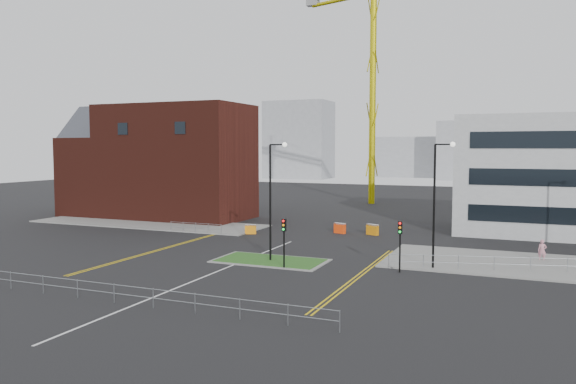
% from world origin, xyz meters
% --- Properties ---
extents(ground, '(200.00, 200.00, 0.00)m').
position_xyz_m(ground, '(0.00, 0.00, 0.00)').
color(ground, black).
rests_on(ground, ground).
extents(pavement_left, '(28.00, 8.00, 0.12)m').
position_xyz_m(pavement_left, '(-20.00, 22.00, 0.06)').
color(pavement_left, slate).
rests_on(pavement_left, ground).
extents(pavement_right, '(24.00, 10.00, 0.12)m').
position_xyz_m(pavement_right, '(22.00, 14.00, 0.06)').
color(pavement_right, slate).
rests_on(pavement_right, ground).
extents(island_kerb, '(8.60, 4.60, 0.08)m').
position_xyz_m(island_kerb, '(2.00, 8.00, 0.04)').
color(island_kerb, slate).
rests_on(island_kerb, ground).
extents(grass_island, '(8.00, 4.00, 0.12)m').
position_xyz_m(grass_island, '(2.00, 8.00, 0.06)').
color(grass_island, '#254E1A').
rests_on(grass_island, ground).
extents(brick_building, '(24.20, 10.07, 14.24)m').
position_xyz_m(brick_building, '(-22.97, 28.00, 6.85)').
color(brick_building, '#441811').
rests_on(brick_building, ground).
extents(tower_crane, '(50.46, 18.14, 37.57)m').
position_xyz_m(tower_crane, '(3.52, 53.10, 25.96)').
color(tower_crane, '#BBAE0B').
rests_on(tower_crane, ground).
extents(streetlamp_island, '(1.46, 0.36, 9.18)m').
position_xyz_m(streetlamp_island, '(2.22, 8.00, 5.41)').
color(streetlamp_island, black).
rests_on(streetlamp_island, ground).
extents(streetlamp_right_near, '(1.46, 0.36, 9.18)m').
position_xyz_m(streetlamp_right_near, '(14.22, 10.00, 5.41)').
color(streetlamp_right_near, black).
rests_on(streetlamp_right_near, ground).
extents(traffic_light_island, '(0.28, 0.33, 3.65)m').
position_xyz_m(traffic_light_island, '(4.00, 5.98, 2.57)').
color(traffic_light_island, black).
rests_on(traffic_light_island, ground).
extents(traffic_light_right, '(0.28, 0.33, 3.65)m').
position_xyz_m(traffic_light_right, '(12.00, 7.98, 2.57)').
color(traffic_light_right, black).
rests_on(traffic_light_right, ground).
extents(railing_front, '(24.05, 0.05, 1.10)m').
position_xyz_m(railing_front, '(0.00, -6.00, 0.78)').
color(railing_front, gray).
rests_on(railing_front, ground).
extents(railing_left, '(6.05, 0.05, 1.10)m').
position_xyz_m(railing_left, '(-11.00, 18.00, 0.74)').
color(railing_left, gray).
rests_on(railing_left, ground).
extents(railing_right, '(19.05, 5.05, 1.10)m').
position_xyz_m(railing_right, '(20.50, 11.50, 0.78)').
color(railing_right, gray).
rests_on(railing_right, ground).
extents(centre_line, '(0.15, 30.00, 0.01)m').
position_xyz_m(centre_line, '(0.00, 2.00, 0.01)').
color(centre_line, silver).
rests_on(centre_line, ground).
extents(yellow_left_a, '(0.12, 24.00, 0.01)m').
position_xyz_m(yellow_left_a, '(-9.00, 10.00, 0.01)').
color(yellow_left_a, gold).
rests_on(yellow_left_a, ground).
extents(yellow_left_b, '(0.12, 24.00, 0.01)m').
position_xyz_m(yellow_left_b, '(-8.70, 10.00, 0.01)').
color(yellow_left_b, gold).
rests_on(yellow_left_b, ground).
extents(yellow_right_a, '(0.12, 20.00, 0.01)m').
position_xyz_m(yellow_right_a, '(9.50, 6.00, 0.01)').
color(yellow_right_a, gold).
rests_on(yellow_right_a, ground).
extents(yellow_right_b, '(0.12, 20.00, 0.01)m').
position_xyz_m(yellow_right_b, '(9.80, 6.00, 0.01)').
color(yellow_right_b, gold).
rests_on(yellow_right_b, ground).
extents(skyline_a, '(18.00, 12.00, 22.00)m').
position_xyz_m(skyline_a, '(-40.00, 120.00, 11.00)').
color(skyline_a, gray).
rests_on(skyline_a, ground).
extents(skyline_b, '(24.00, 12.00, 16.00)m').
position_xyz_m(skyline_b, '(10.00, 130.00, 8.00)').
color(skyline_b, gray).
rests_on(skyline_b, ground).
extents(skyline_d, '(30.00, 12.00, 12.00)m').
position_xyz_m(skyline_d, '(-8.00, 140.00, 6.00)').
color(skyline_d, gray).
rests_on(skyline_d, ground).
extents(pedestrian, '(0.64, 0.43, 1.72)m').
position_xyz_m(pedestrian, '(21.37, 16.05, 0.86)').
color(pedestrian, '#CF8695').
rests_on(pedestrian, ground).
extents(barrier_left, '(1.19, 0.76, 0.95)m').
position_xyz_m(barrier_left, '(-5.60, 19.79, 0.52)').
color(barrier_left, orange).
rests_on(barrier_left, ground).
extents(barrier_mid, '(1.32, 0.82, 1.05)m').
position_xyz_m(barrier_mid, '(2.64, 23.76, 0.57)').
color(barrier_mid, '#FC420E').
rests_on(barrier_mid, ground).
extents(barrier_right, '(1.35, 0.90, 1.08)m').
position_xyz_m(barrier_right, '(6.00, 24.00, 0.59)').
color(barrier_right, orange).
rests_on(barrier_right, ground).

